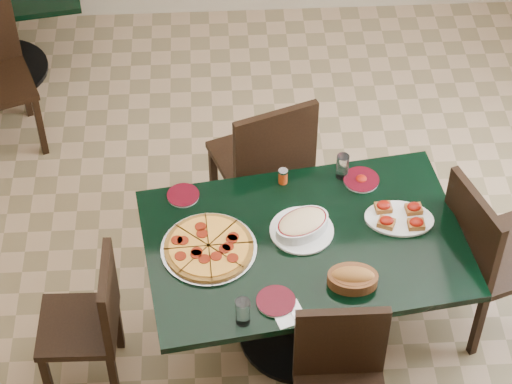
{
  "coord_description": "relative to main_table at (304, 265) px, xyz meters",
  "views": [
    {
      "loc": [
        -0.12,
        -3.37,
        4.38
      ],
      "look_at": [
        0.06,
        0.0,
        0.9
      ],
      "focal_mm": 70.0,
      "sensor_mm": 36.0,
      "label": 1
    }
  ],
  "objects": [
    {
      "name": "floor",
      "position": [
        -0.29,
        0.2,
        -0.57
      ],
      "size": [
        5.5,
        5.5,
        0.0
      ],
      "primitive_type": "plane",
      "color": "#917353",
      "rests_on": "ground"
    },
    {
      "name": "main_table",
      "position": [
        0.0,
        0.0,
        0.0
      ],
      "size": [
        1.66,
        1.2,
        0.75
      ],
      "rotation": [
        0.0,
        0.0,
        0.14
      ],
      "color": "black",
      "rests_on": "floor"
    },
    {
      "name": "chair_far",
      "position": [
        -0.14,
        0.77,
        0.0
      ],
      "size": [
        0.6,
        0.6,
        1.01
      ],
      "rotation": [
        0.0,
        0.0,
        3.49
      ],
      "color": "black",
      "rests_on": "floor"
    },
    {
      "name": "chair_near",
      "position": [
        0.11,
        -0.65,
        -0.06
      ],
      "size": [
        0.42,
        0.42,
        0.9
      ],
      "rotation": [
        0.0,
        0.0,
        -0.01
      ],
      "color": "black",
      "rests_on": "floor"
    },
    {
      "name": "chair_right",
      "position": [
        0.93,
        0.06,
        -0.01
      ],
      "size": [
        0.59,
        0.59,
        0.99
      ],
      "rotation": [
        0.0,
        0.0,
        1.91
      ],
      "color": "black",
      "rests_on": "floor"
    },
    {
      "name": "chair_left",
      "position": [
        -1.05,
        -0.19,
        -0.11
      ],
      "size": [
        0.4,
        0.4,
        0.83
      ],
      "rotation": [
        0.0,
        0.0,
        -1.59
      ],
      "color": "black",
      "rests_on": "floor"
    },
    {
      "name": "pepperoni_pizza",
      "position": [
        -0.47,
        -0.03,
        0.2
      ],
      "size": [
        0.46,
        0.46,
        0.04
      ],
      "rotation": [
        0.0,
        0.0,
        0.05
      ],
      "color": "#B5B6BD",
      "rests_on": "main_table"
    },
    {
      "name": "lasagna_casserole",
      "position": [
        -0.01,
        0.07,
        0.23
      ],
      "size": [
        0.34,
        0.31,
        0.09
      ],
      "rotation": [
        0.0,
        0.0,
        0.51
      ],
      "color": "silver",
      "rests_on": "main_table"
    },
    {
      "name": "bread_basket",
      "position": [
        0.2,
        -0.27,
        0.22
      ],
      "size": [
        0.25,
        0.19,
        0.1
      ],
      "rotation": [
        0.0,
        0.0,
        -0.1
      ],
      "color": "brown",
      "rests_on": "main_table"
    },
    {
      "name": "bruschetta_platter",
      "position": [
        0.48,
        0.12,
        0.21
      ],
      "size": [
        0.38,
        0.29,
        0.05
      ],
      "rotation": [
        0.0,
        0.0,
        -0.16
      ],
      "color": "silver",
      "rests_on": "main_table"
    },
    {
      "name": "side_plate_near",
      "position": [
        -0.17,
        -0.36,
        0.19
      ],
      "size": [
        0.18,
        0.18,
        0.02
      ],
      "rotation": [
        0.0,
        0.0,
        0.3
      ],
      "color": "silver",
      "rests_on": "main_table"
    },
    {
      "name": "side_plate_far_r",
      "position": [
        0.32,
        0.39,
        0.19
      ],
      "size": [
        0.18,
        0.18,
        0.03
      ],
      "rotation": [
        0.0,
        0.0,
        -0.17
      ],
      "color": "silver",
      "rests_on": "main_table"
    },
    {
      "name": "side_plate_far_l",
      "position": [
        -0.59,
        0.33,
        0.19
      ],
      "size": [
        0.16,
        0.16,
        0.02
      ],
      "rotation": [
        0.0,
        0.0,
        -0.01
      ],
      "color": "silver",
      "rests_on": "main_table"
    },
    {
      "name": "napkin_setting",
      "position": [
        -0.11,
        -0.43,
        0.18
      ],
      "size": [
        0.17,
        0.17,
        0.01
      ],
      "rotation": [
        0.0,
        0.0,
        0.32
      ],
      "color": "white",
      "rests_on": "main_table"
    },
    {
      "name": "water_glass_a",
      "position": [
        0.23,
        0.44,
        0.25
      ],
      "size": [
        0.06,
        0.06,
        0.14
      ],
      "primitive_type": "cylinder",
      "color": "white",
      "rests_on": "main_table"
    },
    {
      "name": "water_glass_b",
      "position": [
        -0.32,
        -0.46,
        0.25
      ],
      "size": [
        0.07,
        0.07,
        0.14
      ],
      "primitive_type": "cylinder",
      "color": "white",
      "rests_on": "main_table"
    },
    {
      "name": "pepper_shaker",
      "position": [
        -0.08,
        0.41,
        0.23
      ],
      "size": [
        0.05,
        0.05,
        0.08
      ],
      "color": "#BB4513",
      "rests_on": "main_table"
    }
  ]
}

